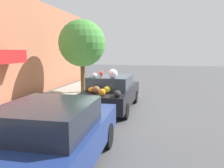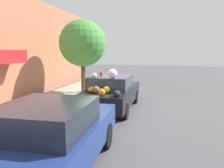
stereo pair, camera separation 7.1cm
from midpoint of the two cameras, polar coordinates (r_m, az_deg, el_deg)
ground_plane at (r=9.22m, az=-0.10°, el=-6.47°), size 60.00×60.00×0.00m
sidewalk_curb at (r=10.16m, az=-15.14°, el=-5.05°), size 24.00×3.20×0.11m
building_facade at (r=11.06m, az=-26.17°, el=8.57°), size 18.00×1.20×5.17m
street_tree at (r=12.34m, az=-7.98°, el=10.45°), size 2.58×2.58×4.02m
fire_hydrant at (r=7.74m, az=-15.20°, el=-6.22°), size 0.20×0.20×0.70m
art_car at (r=9.03m, az=-0.31°, el=-2.05°), size 4.14×1.80×1.74m
parked_car_plain at (r=4.52m, az=-15.95°, el=-13.15°), size 4.17×1.98×1.42m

